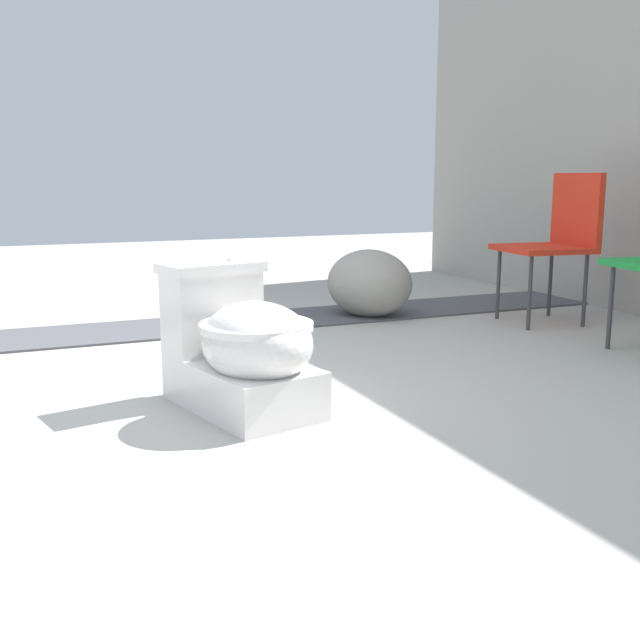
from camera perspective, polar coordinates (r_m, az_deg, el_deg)
The scene contains 5 objects.
ground_plane at distance 2.79m, azimuth -12.00°, elevation -6.36°, with size 14.00×14.00×0.00m, color #A8A59E.
gravel_strip at distance 4.19m, azimuth -8.96°, elevation -0.40°, with size 0.56×8.00×0.01m, color #4C4C51.
toilet at distance 2.65m, azimuth -5.94°, elevation -2.18°, with size 0.70×0.51×0.52m.
folding_chair_left at distance 4.41m, azimuth 17.77°, elevation 6.42°, with size 0.49×0.49×0.83m.
boulder_near at distance 4.40m, azimuth 3.79°, elevation 2.80°, with size 0.51×0.42×0.40m, color gray.
Camera 1 is at (2.62, -0.49, 0.82)m, focal length 42.00 mm.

